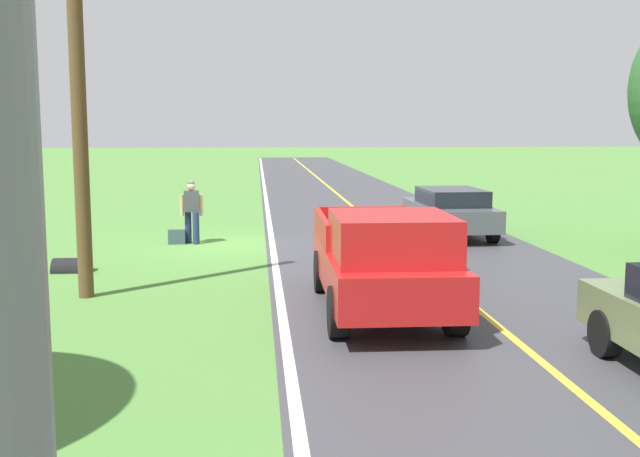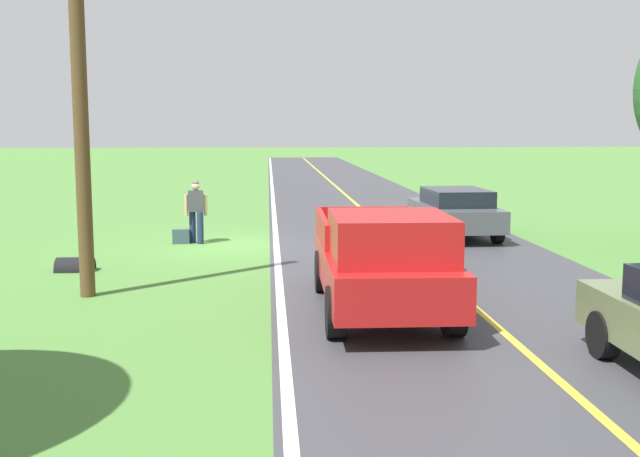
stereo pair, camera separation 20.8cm
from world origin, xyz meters
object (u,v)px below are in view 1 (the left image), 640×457
Objects in this scene: suitcase_carried at (177,237)px; utility_pole_roadside at (77,64)px; hitchhiker_walking at (192,208)px; pickup_truck_passing at (383,258)px; sedan_near_oncoming at (450,211)px.

utility_pole_roadside is at bearing -11.74° from suitcase_carried.
utility_pole_roadside is at bearing 77.65° from hitchhiker_walking.
pickup_truck_passing is at bearing 115.06° from hitchhiker_walking.
suitcase_carried is at bearing -99.00° from utility_pole_roadside.
hitchhiker_walking is at bearing -102.35° from utility_pole_roadside.
sedan_near_oncoming is (-7.41, -0.76, -0.23)m from hitchhiker_walking.
pickup_truck_passing is at bearing 161.69° from utility_pole_roadside.
suitcase_carried is at bearing 13.59° from hitchhiker_walking.
sedan_near_oncoming is 0.52× the size of utility_pole_roadside.
hitchhiker_walking is at bearing 5.86° from sedan_near_oncoming.
hitchhiker_walking is 7.45m from sedan_near_oncoming.
utility_pole_roadside reaches higher than hitchhiker_walking.
pickup_truck_passing is 6.56m from utility_pole_roadside.
pickup_truck_passing is at bearing 69.04° from sedan_near_oncoming.
utility_pole_roadside is at bearing 39.72° from sedan_near_oncoming.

